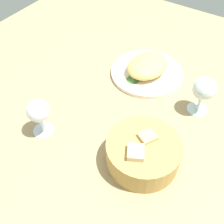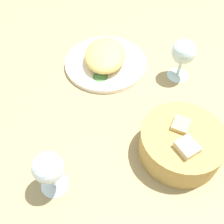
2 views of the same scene
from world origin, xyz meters
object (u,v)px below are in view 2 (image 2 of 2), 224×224
at_px(plate, 106,63).
at_px(wine_glass_near, 49,169).
at_px(bread_basket, 181,143).
at_px(wine_glass_far, 183,54).

bearing_deg(plate, wine_glass_near, -18.36).
xyz_separation_m(bread_basket, wine_glass_near, (0.07, -0.30, 0.04)).
bearing_deg(wine_glass_far, wine_glass_near, -46.40).
distance_m(bread_basket, wine_glass_near, 0.31).
height_order(wine_glass_near, wine_glass_far, wine_glass_far).
height_order(bread_basket, wine_glass_near, wine_glass_near).
bearing_deg(wine_glass_near, wine_glass_far, 133.60).
bearing_deg(wine_glass_far, plate, -106.29).
height_order(plate, wine_glass_far, wine_glass_far).
bearing_deg(plate, bread_basket, 26.59).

